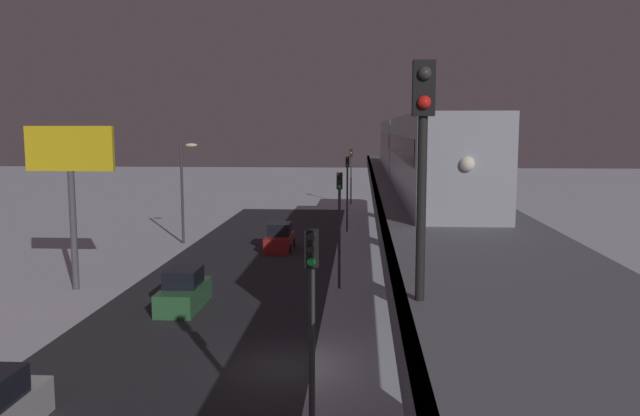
% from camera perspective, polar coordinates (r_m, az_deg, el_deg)
% --- Properties ---
extents(ground_plane, '(240.00, 240.00, 0.00)m').
position_cam_1_polar(ground_plane, '(24.61, -3.28, -13.85)').
color(ground_plane, silver).
extents(avenue_asphalt, '(11.00, 92.11, 0.01)m').
position_cam_1_polar(avenue_asphalt, '(25.50, -13.49, -13.27)').
color(avenue_asphalt, '#28282D').
rests_on(avenue_asphalt, ground_plane).
extents(elevated_railway, '(5.00, 92.11, 5.90)m').
position_cam_1_polar(elevated_railway, '(23.30, 11.00, -2.16)').
color(elevated_railway, slate).
rests_on(elevated_railway, ground_plane).
extents(subway_train, '(2.94, 36.87, 3.40)m').
position_cam_1_polar(subway_train, '(37.43, 8.43, 5.32)').
color(subway_train, '#999EA8').
rests_on(subway_train, elevated_railway).
extents(rail_signal, '(0.36, 0.41, 4.00)m').
position_cam_1_polar(rail_signal, '(10.77, 9.09, 6.05)').
color(rail_signal, black).
rests_on(rail_signal, elevated_railway).
extents(sedan_red, '(1.91, 4.19, 1.97)m').
position_cam_1_polar(sedan_red, '(46.74, -3.60, -2.77)').
color(sedan_red, '#A51E1E').
rests_on(sedan_red, ground_plane).
extents(sedan_green, '(1.80, 4.32, 1.97)m').
position_cam_1_polar(sedan_green, '(32.56, -11.98, -7.27)').
color(sedan_green, '#2D6038').
rests_on(sedan_green, ground_plane).
extents(traffic_light_near, '(0.32, 0.44, 6.40)m').
position_cam_1_polar(traffic_light_near, '(15.79, -0.74, -9.85)').
color(traffic_light_near, '#2D2D2D').
rests_on(traffic_light_near, ground_plane).
extents(traffic_light_mid, '(0.32, 0.44, 6.40)m').
position_cam_1_polar(traffic_light_mid, '(34.99, 1.73, -0.45)').
color(traffic_light_mid, '#2D2D2D').
rests_on(traffic_light_mid, ground_plane).
extents(traffic_light_far, '(0.32, 0.44, 6.40)m').
position_cam_1_polar(traffic_light_far, '(54.48, 2.44, 2.27)').
color(traffic_light_far, '#2D2D2D').
rests_on(traffic_light_far, ground_plane).
extents(traffic_light_distant, '(0.32, 0.44, 6.40)m').
position_cam_1_polar(traffic_light_distant, '(74.03, 2.77, 3.55)').
color(traffic_light_distant, '#2D2D2D').
rests_on(traffic_light_distant, ground_plane).
extents(commercial_billboard, '(4.80, 0.36, 8.90)m').
position_cam_1_polar(commercial_billboard, '(37.00, -21.24, 3.58)').
color(commercial_billboard, '#4C4C51').
rests_on(commercial_billboard, ground_plane).
extents(street_lamp_far, '(1.35, 0.44, 7.65)m').
position_cam_1_polar(street_lamp_far, '(49.79, -11.89, 2.38)').
color(street_lamp_far, '#38383D').
rests_on(street_lamp_far, ground_plane).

